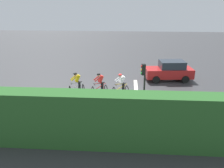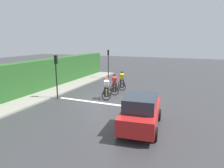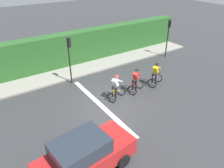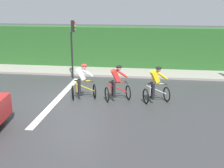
% 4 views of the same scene
% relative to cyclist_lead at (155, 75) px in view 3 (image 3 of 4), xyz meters
% --- Properties ---
extents(ground_plane, '(80.00, 80.00, 0.00)m').
position_rel_cyclist_lead_xyz_m(ground_plane, '(0.02, -3.80, -0.80)').
color(ground_plane, '#333335').
extents(sidewalk_kerb, '(2.80, 19.51, 0.12)m').
position_rel_cyclist_lead_xyz_m(sidewalk_kerb, '(-5.44, -1.80, -0.74)').
color(sidewalk_kerb, gray).
rests_on(sidewalk_kerb, ground).
extents(stone_wall_low, '(0.44, 19.51, 0.59)m').
position_rel_cyclist_lead_xyz_m(stone_wall_low, '(-6.34, -1.80, -0.50)').
color(stone_wall_low, tan).
rests_on(stone_wall_low, ground).
extents(hedge_wall, '(1.10, 19.51, 2.73)m').
position_rel_cyclist_lead_xyz_m(hedge_wall, '(-6.64, -1.80, 0.57)').
color(hedge_wall, '#265623').
rests_on(hedge_wall, ground).
extents(road_marking_stop_line, '(7.00, 0.30, 0.01)m').
position_rel_cyclist_lead_xyz_m(road_marking_stop_line, '(0.02, -4.51, -0.79)').
color(road_marking_stop_line, silver).
rests_on(road_marking_stop_line, ground).
extents(cyclist_lead, '(1.05, 1.26, 1.66)m').
position_rel_cyclist_lead_xyz_m(cyclist_lead, '(0.00, 0.00, 0.00)').
color(cyclist_lead, black).
rests_on(cyclist_lead, ground).
extents(cyclist_second, '(1.06, 1.26, 1.66)m').
position_rel_cyclist_lead_xyz_m(cyclist_second, '(-0.03, -1.75, 0.00)').
color(cyclist_second, black).
rests_on(cyclist_second, ground).
extents(cyclist_mid, '(1.01, 1.25, 1.66)m').
position_rel_cyclist_lead_xyz_m(cyclist_mid, '(-0.04, -3.35, 0.00)').
color(cyclist_mid, black).
rests_on(cyclist_mid, ground).
extents(car_red, '(2.21, 4.26, 1.76)m').
position_rel_cyclist_lead_xyz_m(car_red, '(3.75, -7.50, 0.08)').
color(car_red, '#B21E1E').
rests_on(car_red, ground).
extents(traffic_light_near_crossing, '(0.25, 0.31, 3.34)m').
position_rel_cyclist_lead_xyz_m(traffic_light_near_crossing, '(-3.60, -4.73, 1.43)').
color(traffic_light_near_crossing, black).
rests_on(traffic_light_near_crossing, ground).
extents(traffic_light_far_junction, '(0.27, 0.30, 3.34)m').
position_rel_cyclist_lead_xyz_m(traffic_light_far_junction, '(-3.40, 4.66, 1.43)').
color(traffic_light_far_junction, black).
rests_on(traffic_light_far_junction, ground).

